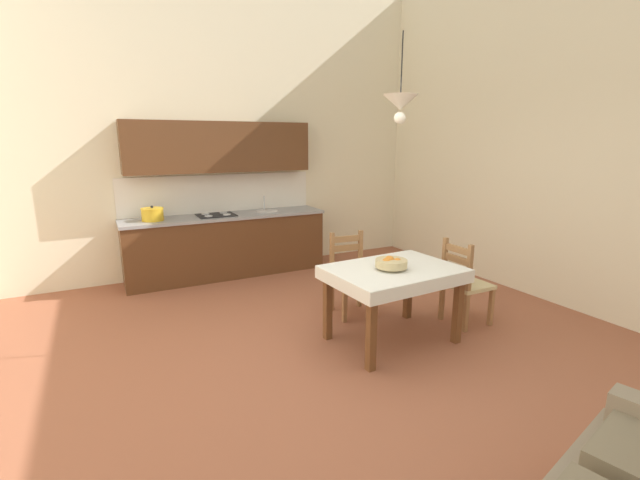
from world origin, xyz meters
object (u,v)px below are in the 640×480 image
Objects in this scene: dining_table at (393,282)px; fruit_bowl at (391,263)px; dining_chair_window_side at (465,284)px; pendant_lamp at (400,103)px; kitchen_cabinetry at (225,217)px; dining_chair_kitchen_side at (351,276)px.

fruit_bowl is (-0.05, -0.03, 0.20)m from dining_table.
dining_table is at bearing 179.23° from dining_chair_window_side.
pendant_lamp reaches higher than dining_chair_window_side.
kitchen_cabinetry is 3.08× the size of dining_chair_window_side.
dining_chair_kitchen_side is (0.02, 0.80, -0.17)m from dining_table.
dining_chair_window_side is 1.23m from dining_chair_kitchen_side.
dining_table is 0.82m from dining_chair_kitchen_side.
kitchen_cabinetry is at bearing 104.96° from fruit_bowl.
dining_chair_window_side is at bearing -58.60° from kitchen_cabinetry.
fruit_bowl is at bearing -152.70° from dining_table.
dining_chair_window_side is at bearing -41.24° from dining_chair_kitchen_side.
pendant_lamp is at bearing 169.35° from dining_chair_window_side.
kitchen_cabinetry is 3.44m from dining_chair_window_side.
pendant_lamp reaches higher than fruit_bowl.
dining_chair_kitchen_side is (-0.92, 0.81, 0.00)m from dining_chair_window_side.
dining_chair_window_side is (1.78, -2.92, -0.41)m from kitchen_cabinetry.
dining_chair_kitchen_side is 3.10× the size of fruit_bowl.
fruit_bowl is (0.78, -2.93, -0.04)m from kitchen_cabinetry.
kitchen_cabinetry is at bearing 106.10° from dining_table.
dining_chair_kitchen_side is (0.86, -2.11, -0.41)m from kitchen_cabinetry.
dining_chair_kitchen_side is 0.91m from fruit_bowl.
fruit_bowl is at bearing -133.77° from pendant_lamp.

